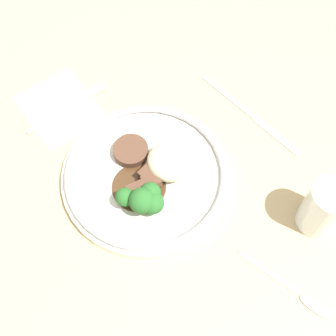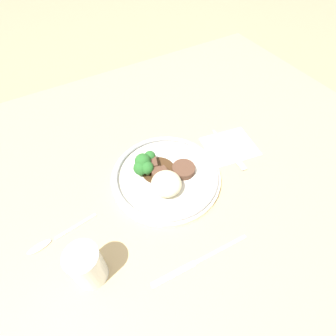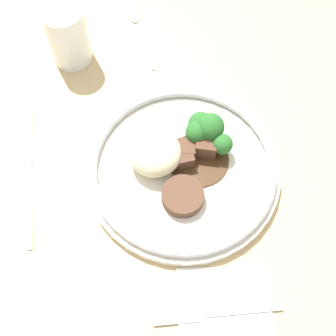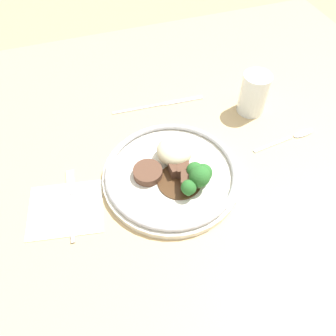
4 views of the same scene
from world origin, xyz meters
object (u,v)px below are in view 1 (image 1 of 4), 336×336
plate (149,176)px  knife (253,117)px  juice_glass (324,209)px  fork (74,104)px  spoon (304,297)px

plate → knife: (0.04, 0.22, -0.02)m
juice_glass → fork: juice_glass is taller
fork → spoon: (0.52, 0.01, -0.00)m
fork → juice_glass: bearing=-69.1°
plate → juice_glass: juice_glass is taller
plate → fork: size_ratio=1.69×
knife → spoon: bearing=-34.5°
fork → knife: fork is taller
knife → spoon: size_ratio=1.42×
knife → spoon: 0.33m
juice_glass → spoon: bearing=-62.2°
plate → knife: bearing=78.7°
fork → knife: size_ratio=0.72×
knife → fork: bearing=-138.0°
juice_glass → spoon: 0.14m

